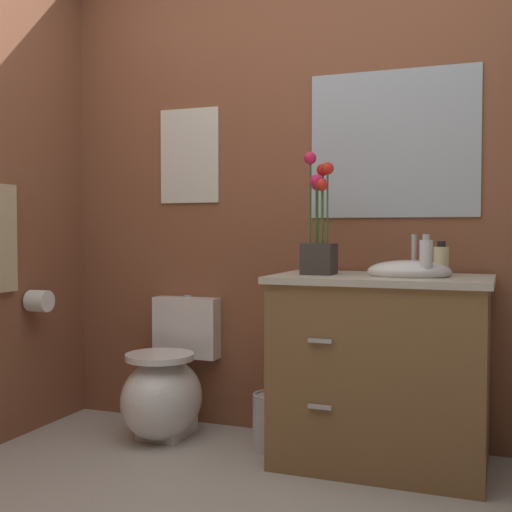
{
  "coord_description": "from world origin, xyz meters",
  "views": [
    {
      "loc": [
        0.87,
        -1.75,
        1.04
      ],
      "look_at": [
        -0.21,
        1.09,
        0.92
      ],
      "focal_mm": 46.25,
      "sensor_mm": 36.0,
      "label": 1
    }
  ],
  "objects_px": {
    "lotion_bottle": "(426,258)",
    "wall_mirror": "(393,144)",
    "vanity_cabinet": "(381,368)",
    "toilet": "(166,388)",
    "trash_bin": "(272,421)",
    "wall_poster": "(189,156)",
    "flower_vase": "(319,235)",
    "toilet_paper_roll": "(39,301)",
    "soap_bottle": "(441,260)"
  },
  "relations": [
    {
      "from": "vanity_cabinet",
      "to": "wall_poster",
      "type": "distance_m",
      "value": 1.51
    },
    {
      "from": "vanity_cabinet",
      "to": "flower_vase",
      "type": "relative_size",
      "value": 1.86
    },
    {
      "from": "toilet",
      "to": "lotion_bottle",
      "type": "xyz_separation_m",
      "value": [
        1.28,
        -0.1,
        0.68
      ]
    },
    {
      "from": "soap_bottle",
      "to": "wall_mirror",
      "type": "height_order",
      "value": "wall_mirror"
    },
    {
      "from": "lotion_bottle",
      "to": "wall_mirror",
      "type": "relative_size",
      "value": 0.23
    },
    {
      "from": "toilet",
      "to": "vanity_cabinet",
      "type": "distance_m",
      "value": 1.1
    },
    {
      "from": "lotion_bottle",
      "to": "toilet_paper_roll",
      "type": "xyz_separation_m",
      "value": [
        -1.9,
        -0.09,
        -0.24
      ]
    },
    {
      "from": "vanity_cabinet",
      "to": "wall_mirror",
      "type": "xyz_separation_m",
      "value": [
        -0.0,
        0.29,
        1.02
      ]
    },
    {
      "from": "vanity_cabinet",
      "to": "wall_mirror",
      "type": "distance_m",
      "value": 1.06
    },
    {
      "from": "toilet",
      "to": "soap_bottle",
      "type": "bearing_deg",
      "value": 1.69
    },
    {
      "from": "wall_poster",
      "to": "wall_mirror",
      "type": "xyz_separation_m",
      "value": [
        1.08,
        0.0,
        0.01
      ]
    },
    {
      "from": "wall_poster",
      "to": "lotion_bottle",
      "type": "bearing_deg",
      "value": -16.22
    },
    {
      "from": "vanity_cabinet",
      "to": "trash_bin",
      "type": "distance_m",
      "value": 0.59
    },
    {
      "from": "trash_bin",
      "to": "wall_mirror",
      "type": "relative_size",
      "value": 0.34
    },
    {
      "from": "soap_bottle",
      "to": "wall_mirror",
      "type": "xyz_separation_m",
      "value": [
        -0.25,
        0.23,
        0.54
      ]
    },
    {
      "from": "vanity_cabinet",
      "to": "trash_bin",
      "type": "bearing_deg",
      "value": 178.65
    },
    {
      "from": "toilet",
      "to": "soap_bottle",
      "type": "distance_m",
      "value": 1.49
    },
    {
      "from": "vanity_cabinet",
      "to": "toilet_paper_roll",
      "type": "xyz_separation_m",
      "value": [
        -1.7,
        -0.17,
        0.25
      ]
    },
    {
      "from": "toilet",
      "to": "soap_bottle",
      "type": "xyz_separation_m",
      "value": [
        1.33,
        0.04,
        0.66
      ]
    },
    {
      "from": "vanity_cabinet",
      "to": "soap_bottle",
      "type": "height_order",
      "value": "vanity_cabinet"
    },
    {
      "from": "soap_bottle",
      "to": "lotion_bottle",
      "type": "bearing_deg",
      "value": -108.54
    },
    {
      "from": "trash_bin",
      "to": "wall_mirror",
      "type": "xyz_separation_m",
      "value": [
        0.51,
        0.28,
        1.31
      ]
    },
    {
      "from": "flower_vase",
      "to": "trash_bin",
      "type": "bearing_deg",
      "value": 171.39
    },
    {
      "from": "soap_bottle",
      "to": "trash_bin",
      "type": "xyz_separation_m",
      "value": [
        -0.76,
        -0.05,
        -0.77
      ]
    },
    {
      "from": "wall_poster",
      "to": "soap_bottle",
      "type": "bearing_deg",
      "value": -9.75
    },
    {
      "from": "toilet_paper_roll",
      "to": "vanity_cabinet",
      "type": "bearing_deg",
      "value": 5.7
    },
    {
      "from": "toilet_paper_roll",
      "to": "soap_bottle",
      "type": "bearing_deg",
      "value": 6.9
    },
    {
      "from": "soap_bottle",
      "to": "toilet_paper_roll",
      "type": "bearing_deg",
      "value": -173.1
    },
    {
      "from": "flower_vase",
      "to": "toilet_paper_roll",
      "type": "bearing_deg",
      "value": -174.14
    },
    {
      "from": "wall_poster",
      "to": "flower_vase",
      "type": "bearing_deg",
      "value": -21.52
    },
    {
      "from": "wall_mirror",
      "to": "toilet_paper_roll",
      "type": "height_order",
      "value": "wall_mirror"
    },
    {
      "from": "soap_bottle",
      "to": "lotion_bottle",
      "type": "relative_size",
      "value": 0.83
    },
    {
      "from": "lotion_bottle",
      "to": "wall_mirror",
      "type": "bearing_deg",
      "value": 118.22
    },
    {
      "from": "soap_bottle",
      "to": "wall_mirror",
      "type": "distance_m",
      "value": 0.64
    },
    {
      "from": "toilet",
      "to": "lotion_bottle",
      "type": "bearing_deg",
      "value": -4.68
    },
    {
      "from": "trash_bin",
      "to": "wall_poster",
      "type": "xyz_separation_m",
      "value": [
        -0.57,
        0.28,
        1.3
      ]
    },
    {
      "from": "wall_poster",
      "to": "toilet_paper_roll",
      "type": "bearing_deg",
      "value": -143.14
    },
    {
      "from": "trash_bin",
      "to": "toilet",
      "type": "bearing_deg",
      "value": 178.56
    },
    {
      "from": "lotion_bottle",
      "to": "wall_mirror",
      "type": "distance_m",
      "value": 0.68
    },
    {
      "from": "flower_vase",
      "to": "wall_mirror",
      "type": "relative_size",
      "value": 0.69
    },
    {
      "from": "wall_poster",
      "to": "vanity_cabinet",
      "type": "bearing_deg",
      "value": -15.18
    },
    {
      "from": "wall_poster",
      "to": "wall_mirror",
      "type": "relative_size",
      "value": 0.63
    },
    {
      "from": "vanity_cabinet",
      "to": "soap_bottle",
      "type": "relative_size",
      "value": 6.77
    },
    {
      "from": "toilet",
      "to": "trash_bin",
      "type": "bearing_deg",
      "value": -1.44
    },
    {
      "from": "trash_bin",
      "to": "toilet_paper_roll",
      "type": "height_order",
      "value": "toilet_paper_roll"
    },
    {
      "from": "lotion_bottle",
      "to": "trash_bin",
      "type": "bearing_deg",
      "value": 172.75
    },
    {
      "from": "flower_vase",
      "to": "soap_bottle",
      "type": "distance_m",
      "value": 0.54
    },
    {
      "from": "soap_bottle",
      "to": "wall_poster",
      "type": "distance_m",
      "value": 1.45
    },
    {
      "from": "wall_poster",
      "to": "trash_bin",
      "type": "bearing_deg",
      "value": -26.37
    },
    {
      "from": "vanity_cabinet",
      "to": "toilet",
      "type": "bearing_deg",
      "value": 178.6
    }
  ]
}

